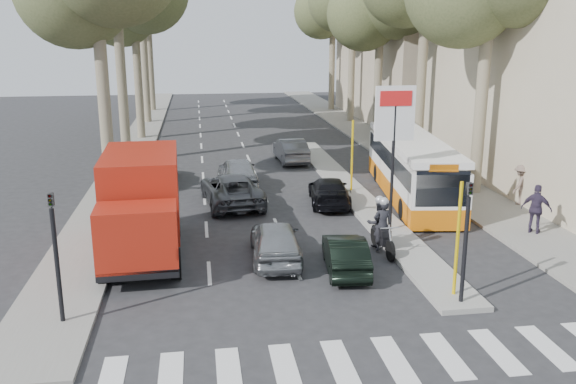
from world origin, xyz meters
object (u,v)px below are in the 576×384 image
object	(u,v)px
silver_hatchback	(276,241)
motorcycle	(381,226)
red_truck	(141,203)
city_bus	(412,166)
dark_hatchback	(345,254)

from	to	relation	value
silver_hatchback	motorcycle	world-z (taller)	motorcycle
red_truck	city_bus	bearing A→B (deg)	24.80
dark_hatchback	red_truck	xyz separation A→B (m)	(-6.55, 2.50, 1.25)
dark_hatchback	motorcycle	bearing A→B (deg)	-128.49
dark_hatchback	silver_hatchback	bearing A→B (deg)	-24.79
city_bus	motorcycle	bearing A→B (deg)	-110.30
silver_hatchback	red_truck	xyz separation A→B (m)	(-4.44, 1.23, 1.15)
dark_hatchback	city_bus	world-z (taller)	city_bus
silver_hatchback	dark_hatchback	size ratio (longest dim) A/B	1.14
silver_hatchback	motorcycle	xyz separation A→B (m)	(3.77, 0.41, 0.22)
red_truck	silver_hatchback	bearing A→B (deg)	-17.24
dark_hatchback	red_truck	size ratio (longest dim) A/B	0.54
silver_hatchback	motorcycle	distance (m)	3.80
motorcycle	silver_hatchback	bearing A→B (deg)	-175.71
city_bus	dark_hatchback	bearing A→B (deg)	-114.40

